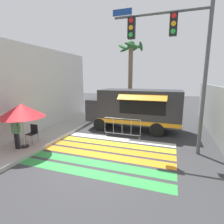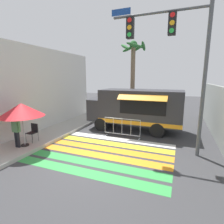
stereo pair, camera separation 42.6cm
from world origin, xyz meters
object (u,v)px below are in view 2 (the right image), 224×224
at_px(food_truck, 134,107).
at_px(vendor_person, 16,129).
at_px(traffic_signal_pole, 174,47).
at_px(barricade_front, 122,128).
at_px(patio_umbrella, 22,110).
at_px(folding_chair, 33,131).
at_px(palm_tree, 133,67).

height_order(food_truck, vendor_person, food_truck).
xyz_separation_m(traffic_signal_pole, barricade_front, (-2.61, 1.05, -4.12)).
xyz_separation_m(food_truck, vendor_person, (-4.25, -5.39, -0.45)).
bearing_deg(traffic_signal_pole, patio_umbrella, -160.54).
bearing_deg(patio_umbrella, barricade_front, 40.82).
distance_m(food_truck, folding_chair, 6.18).
bearing_deg(vendor_person, barricade_front, 43.37).
distance_m(folding_chair, barricade_front, 4.79).
bearing_deg(traffic_signal_pole, vendor_person, -159.02).
relative_size(vendor_person, palm_tree, 0.26).
bearing_deg(patio_umbrella, traffic_signal_pole, 19.46).
relative_size(food_truck, vendor_person, 3.74).
bearing_deg(barricade_front, food_truck, 83.05).
distance_m(patio_umbrella, palm_tree, 8.84).
height_order(traffic_signal_pole, folding_chair, traffic_signal_pole).
bearing_deg(folding_chair, barricade_front, 13.59).
height_order(food_truck, palm_tree, palm_tree).
bearing_deg(barricade_front, palm_tree, 97.86).
relative_size(traffic_signal_pole, vendor_person, 4.06).
height_order(patio_umbrella, barricade_front, patio_umbrella).
bearing_deg(vendor_person, food_truck, 53.40).
bearing_deg(patio_umbrella, folding_chair, 98.81).
bearing_deg(palm_tree, patio_umbrella, -112.25).
height_order(folding_chair, vendor_person, vendor_person).
height_order(traffic_signal_pole, palm_tree, traffic_signal_pole).
bearing_deg(vendor_person, patio_umbrella, 59.15).
relative_size(patio_umbrella, folding_chair, 2.28).
xyz_separation_m(traffic_signal_pole, patio_umbrella, (-6.47, -2.29, -2.75)).
relative_size(patio_umbrella, vendor_person, 1.30).
xyz_separation_m(folding_chair, palm_tree, (3.33, 7.24, 3.53)).
distance_m(traffic_signal_pole, vendor_person, 7.97).
relative_size(patio_umbrella, barricade_front, 0.97).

